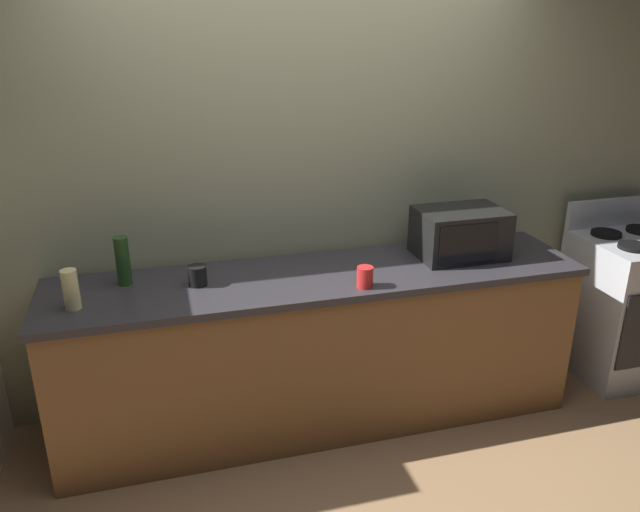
{
  "coord_description": "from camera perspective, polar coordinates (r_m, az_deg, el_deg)",
  "views": [
    {
      "loc": [
        -0.8,
        -2.51,
        2.17
      ],
      "look_at": [
        0.0,
        0.4,
        1.0
      ],
      "focal_mm": 34.84,
      "sensor_mm": 36.0,
      "label": 1
    }
  ],
  "objects": [
    {
      "name": "bottle_vinegar",
      "position": [
        3.07,
        -21.91,
        -2.87
      ],
      "size": [
        0.07,
        0.07,
        0.19
      ],
      "primitive_type": "cylinder",
      "color": "beige",
      "rests_on": "counter_run"
    },
    {
      "name": "mug_black",
      "position": [
        3.18,
        -11.19,
        -1.77
      ],
      "size": [
        0.09,
        0.09,
        0.1
      ],
      "primitive_type": "cylinder",
      "color": "black",
      "rests_on": "counter_run"
    },
    {
      "name": "bottle_wine",
      "position": [
        3.25,
        -17.66,
        -0.44
      ],
      "size": [
        0.07,
        0.07,
        0.25
      ],
      "primitive_type": "cylinder",
      "color": "#1E3F19",
      "rests_on": "counter_run"
    },
    {
      "name": "back_wall",
      "position": [
        3.51,
        -1.79,
        7.69
      ],
      "size": [
        6.4,
        0.1,
        2.7
      ],
      "primitive_type": "cube",
      "color": "gray",
      "rests_on": "ground_plane"
    },
    {
      "name": "microwave",
      "position": [
        3.56,
        12.73,
        2.07
      ],
      "size": [
        0.48,
        0.35,
        0.27
      ],
      "color": "black",
      "rests_on": "counter_run"
    },
    {
      "name": "mug_red",
      "position": [
        3.1,
        4.15,
        -1.94
      ],
      "size": [
        0.08,
        0.08,
        0.11
      ],
      "primitive_type": "cylinder",
      "color": "red",
      "rests_on": "counter_run"
    },
    {
      "name": "counter_run",
      "position": [
        3.47,
        0.0,
        -8.48
      ],
      "size": [
        2.84,
        0.64,
        0.9
      ],
      "color": "brown",
      "rests_on": "ground_plane"
    },
    {
      "name": "stove_range",
      "position": [
        4.38,
        26.19,
        -4.07
      ],
      "size": [
        0.6,
        0.61,
        1.08
      ],
      "color": "#B7BABF",
      "rests_on": "ground_plane"
    },
    {
      "name": "ground_plane",
      "position": [
        3.41,
        1.87,
        -18.32
      ],
      "size": [
        8.0,
        8.0,
        0.0
      ],
      "primitive_type": "plane",
      "color": "#93704C"
    }
  ]
}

